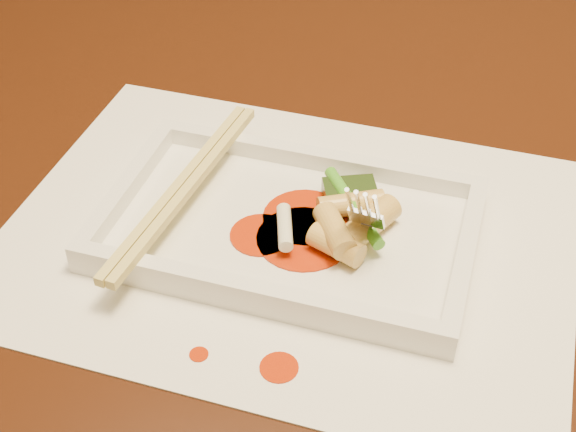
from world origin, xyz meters
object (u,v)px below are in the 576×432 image
(placemat, at_px, (288,236))
(plate_base, at_px, (288,231))
(table, at_px, (348,280))
(fork, at_px, (400,145))
(chopstick_a, at_px, (179,186))

(placemat, xyz_separation_m, plate_base, (-0.00, 0.00, 0.00))
(table, relative_size, fork, 10.00)
(placemat, height_order, chopstick_a, chopstick_a)
(chopstick_a, relative_size, fork, 1.50)
(plate_base, relative_size, chopstick_a, 1.24)
(plate_base, distance_m, chopstick_a, 0.08)
(fork, bearing_deg, placemat, -165.58)
(table, height_order, placemat, placemat)
(chopstick_a, xyz_separation_m, fork, (0.15, 0.02, 0.06))
(table, distance_m, chopstick_a, 0.18)
(table, distance_m, fork, 0.19)
(table, height_order, chopstick_a, chopstick_a)
(plate_base, xyz_separation_m, fork, (0.07, 0.02, 0.08))
(plate_base, xyz_separation_m, chopstick_a, (-0.08, 0.00, 0.02))
(table, relative_size, plate_base, 5.38)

